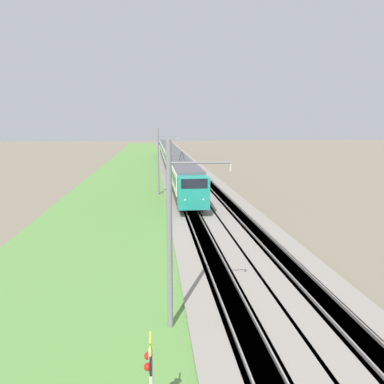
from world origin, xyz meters
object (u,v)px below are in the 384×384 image
crossing_signal_aux (150,379)px  catenary_mast_mid (159,161)px  catenary_mast_near (171,235)px  passenger_train (171,156)px

crossing_signal_aux → catenary_mast_mid: bearing=-91.3°
crossing_signal_aux → catenary_mast_near: catenary_mast_near is taller
crossing_signal_aux → catenary_mast_near: bearing=-98.5°
passenger_train → crossing_signal_aux: bearing=-3.3°
passenger_train → catenary_mast_mid: catenary_mast_mid is taller
crossing_signal_aux → catenary_mast_near: size_ratio=0.40×
catenary_mast_near → catenary_mast_mid: size_ratio=0.98×
crossing_signal_aux → catenary_mast_mid: size_ratio=0.39×
passenger_train → crossing_signal_aux: 64.67m
catenary_mast_near → passenger_train: bearing=-2.8°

